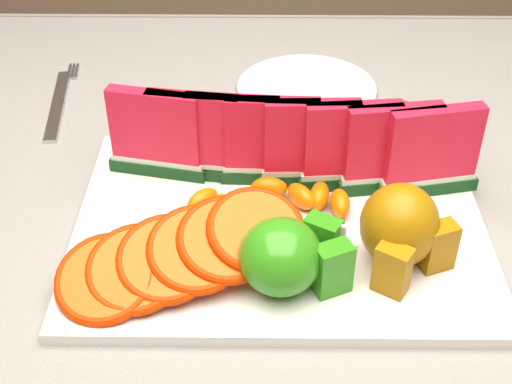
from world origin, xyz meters
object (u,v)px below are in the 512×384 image
(side_plate, at_px, (306,89))
(fork, at_px, (59,101))
(platter, at_px, (280,225))
(pear_cluster, at_px, (401,229))
(apple_cluster, at_px, (289,256))

(side_plate, xyz_separation_m, fork, (-0.31, -0.03, -0.00))
(platter, bearing_deg, pear_cluster, -27.94)
(apple_cluster, bearing_deg, platter, 93.61)
(pear_cluster, bearing_deg, apple_cluster, -163.11)
(platter, bearing_deg, fork, 138.39)
(apple_cluster, xyz_separation_m, pear_cluster, (0.10, 0.03, 0.01))
(platter, distance_m, pear_cluster, 0.13)
(platter, xyz_separation_m, fork, (-0.28, 0.25, -0.00))
(apple_cluster, height_order, side_plate, apple_cluster)
(apple_cluster, height_order, pear_cluster, pear_cluster)
(pear_cluster, xyz_separation_m, side_plate, (-0.07, 0.33, -0.05))
(platter, relative_size, side_plate, 1.99)
(fork, bearing_deg, pear_cluster, -38.26)
(apple_cluster, xyz_separation_m, side_plate, (0.03, 0.36, -0.04))
(pear_cluster, height_order, side_plate, pear_cluster)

